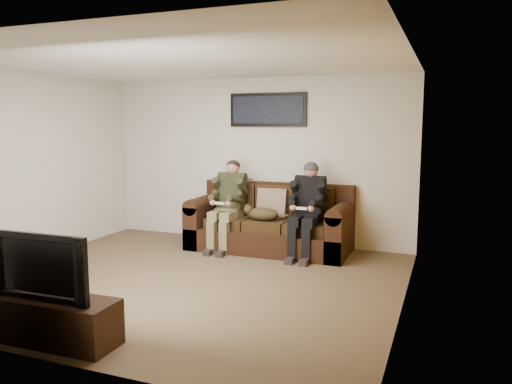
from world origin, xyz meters
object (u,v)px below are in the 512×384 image
at_px(person_left, 228,199).
at_px(tv_stand, 49,319).
at_px(television, 46,264).
at_px(framed_poster, 268,110).
at_px(sofa, 271,225).
at_px(person_right, 307,203).
at_px(cat, 262,214).

distance_m(person_left, tv_stand, 3.63).
bearing_deg(tv_stand, television, -91.08).
xyz_separation_m(person_left, framed_poster, (0.42, 0.58, 1.34)).
bearing_deg(framed_poster, tv_stand, -96.89).
bearing_deg(person_left, sofa, 18.04).
distance_m(person_right, television, 3.82).
bearing_deg(television, tv_stand, 88.92).
bearing_deg(person_right, person_left, -179.98).
distance_m(framed_poster, television, 4.43).
distance_m(sofa, television, 3.86).
bearing_deg(tv_stand, cat, 78.60).
relative_size(sofa, framed_poster, 1.91).
bearing_deg(tv_stand, framed_poster, 82.03).
xyz_separation_m(sofa, framed_poster, (-0.20, 0.38, 1.73)).
distance_m(person_left, television, 3.59).
height_order(sofa, person_left, person_left).
distance_m(person_left, framed_poster, 1.52).
relative_size(person_left, television, 1.31).
relative_size(sofa, person_left, 1.79).
xyz_separation_m(person_left, person_right, (1.23, 0.00, 0.00)).
bearing_deg(sofa, person_left, -161.96).
distance_m(sofa, framed_poster, 1.78).
relative_size(cat, framed_poster, 0.53).
xyz_separation_m(person_right, cat, (-0.68, -0.05, -0.18)).
bearing_deg(framed_poster, person_left, -125.65).
xyz_separation_m(person_left, tv_stand, (-0.09, -3.58, -0.56)).
xyz_separation_m(person_right, framed_poster, (-0.82, 0.58, 1.34)).
height_order(sofa, television, television).
xyz_separation_m(cat, tv_stand, (-0.64, -3.53, -0.38)).
height_order(person_left, person_right, person_right).
height_order(person_right, framed_poster, framed_poster).
bearing_deg(cat, sofa, 76.60).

